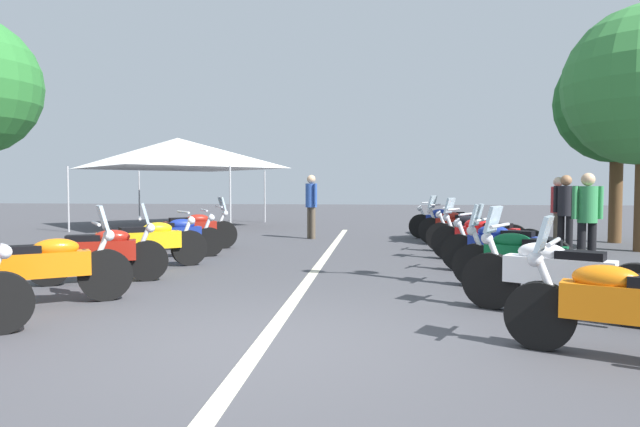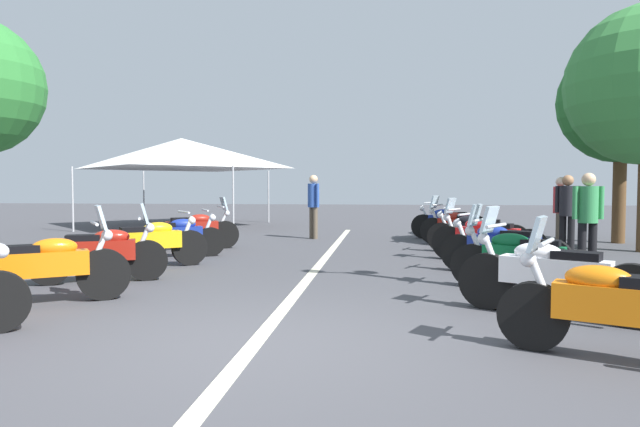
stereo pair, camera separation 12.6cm
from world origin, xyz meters
name	(u,v)px [view 1 (the left image)]	position (x,y,z in m)	size (l,w,h in m)	color
ground_plane	(260,346)	(0.00, 0.00, 0.00)	(80.00, 80.00, 0.00)	#424247
lane_centre_stripe	(315,272)	(4.39, 0.00, 0.00)	(18.28, 0.16, 0.01)	beige
motorcycle_left_row_1	(43,268)	(1.36, 2.96, 0.47)	(1.33, 1.83, 1.22)	black
motorcycle_left_row_2	(102,253)	(2.97, 3.05, 0.46)	(1.01, 1.87, 1.20)	black
motorcycle_left_row_3	(148,243)	(4.46, 2.96, 0.46)	(1.43, 1.80, 1.00)	black
motorcycle_left_row_4	(174,236)	(5.91, 3.04, 0.45)	(1.14, 1.89, 0.98)	black
motorcycle_left_row_5	(192,229)	(7.34, 3.17, 0.47)	(1.23, 1.95, 1.21)	black
motorcycle_right_row_0	(625,307)	(-0.12, -3.10, 0.46)	(1.02, 1.86, 1.19)	black
motorcycle_right_row_1	(555,274)	(1.43, -3.02, 0.48)	(1.21, 1.95, 1.22)	black
motorcycle_right_row_2	(523,258)	(2.95, -3.06, 0.46)	(1.06, 1.88, 1.20)	black
motorcycle_right_row_3	(503,247)	(4.39, -3.11, 0.46)	(1.17, 1.93, 1.00)	black
motorcycle_right_row_4	(485,237)	(5.93, -3.12, 0.48)	(1.20, 2.02, 1.23)	black
motorcycle_right_row_5	(475,232)	(7.35, -3.18, 0.46)	(0.95, 2.11, 1.01)	black
motorcycle_right_row_6	(456,226)	(8.98, -3.01, 0.48)	(1.10, 1.86, 1.22)	black
motorcycle_right_row_7	(446,222)	(10.51, -2.94, 0.47)	(0.97, 2.03, 1.02)	black
traffic_cone_0	(96,249)	(4.83, 4.12, 0.29)	(0.36, 0.36, 0.61)	orange
bystander_1	(311,201)	(10.32, 0.76, 1.05)	(0.44, 0.36, 1.77)	brown
bystander_2	(587,214)	(4.95, -4.63, 0.99)	(0.32, 0.53, 1.68)	black
bystander_3	(566,208)	(7.12, -4.98, 0.99)	(0.40, 0.41, 1.69)	black
bystander_4	(558,206)	(8.62, -5.30, 0.98)	(0.47, 0.32, 1.68)	brown
roadside_tree_2	(618,102)	(10.05, -7.18, 3.60)	(3.12, 3.12, 5.18)	brown
event_tent	(178,153)	(14.44, 6.11, 2.65)	(5.88, 5.88, 3.20)	white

